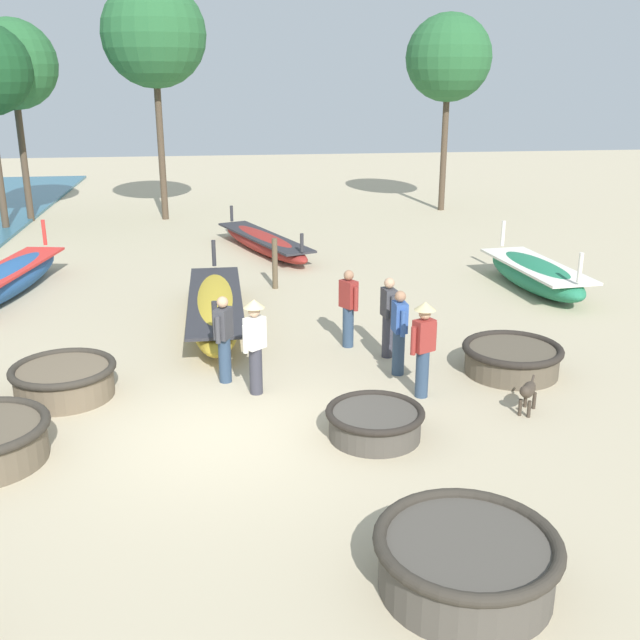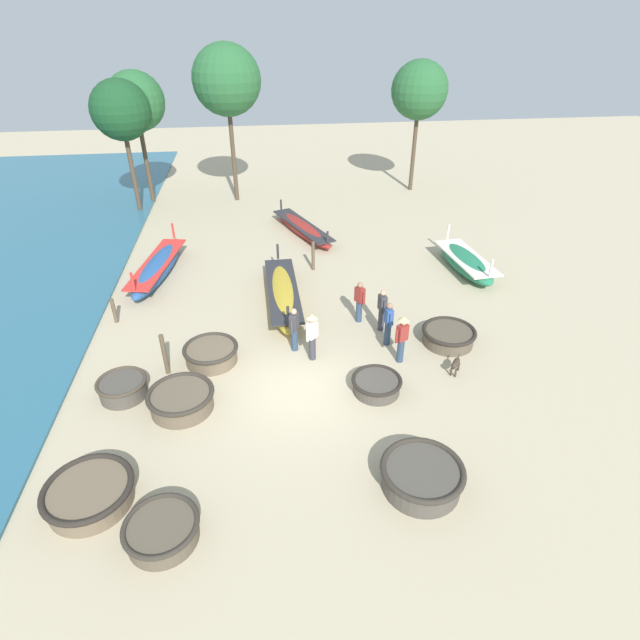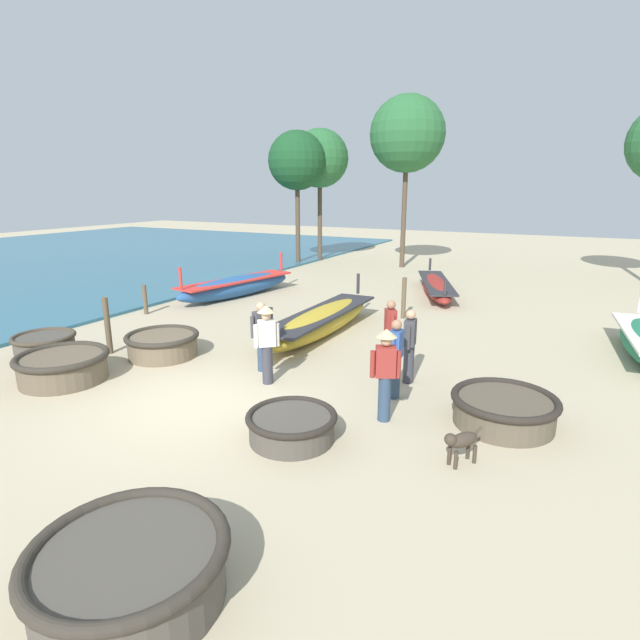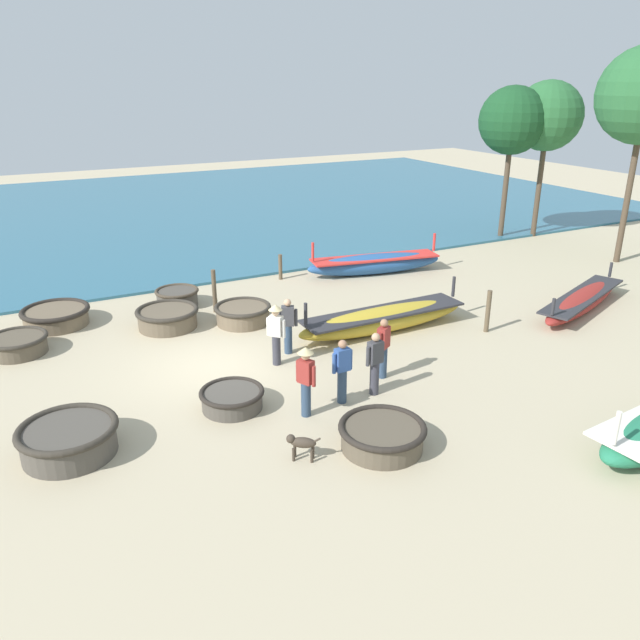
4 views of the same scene
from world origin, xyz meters
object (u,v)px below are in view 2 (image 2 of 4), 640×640
long_boat_ochre_hull (466,262)px  mooring_post_inland (165,355)px  coracle_tilted (448,335)px  mooring_post_mid_beach (313,256)px  fisherman_standing_left (382,309)px  fisherman_hauling (388,323)px  fisherman_crouching (402,336)px  coracle_upturned (162,530)px  tree_rightmost (135,102)px  coracle_far_left (123,387)px  dog (456,364)px  fisherman_by_coracle (359,301)px  tree_right_mid (227,80)px  coracle_front_right (211,353)px  long_boat_blue_hull (303,228)px  tree_tall_back (420,91)px  coracle_front_left (181,399)px  fisherman_with_hat (294,328)px  fisherman_standing_right (312,334)px  long_boat_white_hull (158,268)px  coracle_far_right (377,384)px  coracle_weathered (422,476)px  tree_left_mid (121,111)px  mooring_post_shoreline (114,311)px  coracle_beside_post (89,493)px  long_boat_red_hull (283,294)px

long_boat_ochre_hull → mooring_post_inland: 13.07m
coracle_tilted → mooring_post_mid_beach: bearing=121.9°
fisherman_standing_left → coracle_tilted: bearing=-28.2°
coracle_tilted → fisherman_standing_left: (-2.05, 1.10, 0.54)m
fisherman_hauling → fisherman_crouching: fisherman_crouching is taller
coracle_upturned → tree_rightmost: (-3.52, 22.62, 5.15)m
coracle_far_left → dog: (9.91, -0.27, 0.06)m
fisherman_by_coracle → tree_right_mid: bearing=107.4°
fisherman_crouching → fisherman_by_coracle: bearing=107.9°
coracle_front_right → mooring_post_inland: 1.45m
coracle_upturned → fisherman_hauling: bearing=45.1°
long_boat_blue_hull → tree_tall_back: bearing=40.8°
coracle_front_left → tree_right_mid: 19.26m
fisherman_with_hat → fisherman_standing_left: size_ratio=1.00×
fisherman_standing_left → mooring_post_inland: (-7.11, -1.56, -0.13)m
coracle_far_left → tree_rightmost: size_ratio=0.20×
fisherman_standing_right → tree_right_mid: size_ratio=0.20×
fisherman_standing_left → tree_right_mid: bearing=108.9°
long_boat_white_hull → fisherman_by_coracle: size_ratio=3.49×
coracle_front_left → long_boat_blue_hull: bearing=69.3°
coracle_upturned → tree_rightmost: size_ratio=0.23×
fisherman_hauling → tree_tall_back: 17.98m
fisherman_by_coracle → mooring_post_mid_beach: (-1.12, 4.40, -0.19)m
coracle_front_right → fisherman_by_coracle: bearing=19.0°
coracle_far_right → coracle_far_left: bearing=174.0°
fisherman_hauling → fisherman_standing_right: (-2.58, -0.51, 0.12)m
mooring_post_inland → mooring_post_mid_beach: bearing=51.1°
coracle_weathered → coracle_front_left: bearing=149.0°
coracle_upturned → coracle_far_right: 6.95m
tree_left_mid → mooring_post_shoreline: bearing=-84.4°
mooring_post_mid_beach → mooring_post_inland: bearing=-128.9°
coracle_front_left → fisherman_standing_right: (3.91, 1.87, 0.63)m
long_boat_white_hull → dog: 12.79m
coracle_far_right → coracle_weathered: coracle_weathered is taller
coracle_upturned → mooring_post_shoreline: mooring_post_shoreline is taller
coracle_beside_post → long_boat_white_hull: 11.48m
long_boat_red_hull → fisherman_with_hat: (0.17, -3.19, 0.46)m
coracle_weathered → fisherman_standing_left: 6.83m
fisherman_with_hat → tree_rightmost: tree_rightmost is taller
coracle_far_left → long_boat_blue_hull: long_boat_blue_hull is taller
fisherman_with_hat → mooring_post_inland: size_ratio=1.11×
long_boat_ochre_hull → mooring_post_mid_beach: size_ratio=3.32×
long_boat_red_hull → tree_right_mid: bearing=98.4°
fisherman_standing_left → fisherman_hauling: (0.00, -0.88, 0.00)m
coracle_front_right → tree_rightmost: tree_rightmost is taller
fisherman_hauling → dog: fisherman_hauling is taller
long_boat_red_hull → dog: bearing=-46.0°
coracle_upturned → coracle_beside_post: (-1.75, 1.16, 0.02)m
fisherman_standing_left → tree_left_mid: bearing=127.6°
coracle_front_left → fisherman_hauling: 6.94m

